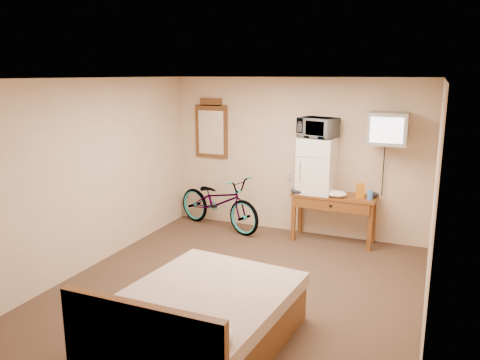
# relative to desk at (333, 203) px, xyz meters

# --- Properties ---
(room) EXTENTS (4.60, 4.64, 2.50)m
(room) POSITION_rel_desk_xyz_m (-0.71, -2.00, 0.63)
(room) COLOR #3C2E1E
(room) RESTS_ON ground
(desk) EXTENTS (1.27, 0.52, 0.75)m
(desk) POSITION_rel_desk_xyz_m (0.00, 0.00, 0.00)
(desk) COLOR brown
(desk) RESTS_ON floor
(mini_fridge) EXTENTS (0.53, 0.52, 0.85)m
(mini_fridge) POSITION_rel_desk_xyz_m (-0.29, 0.05, 0.56)
(mini_fridge) COLOR white
(mini_fridge) RESTS_ON desk
(microwave) EXTENTS (0.64, 0.53, 0.31)m
(microwave) POSITION_rel_desk_xyz_m (-0.29, 0.05, 1.14)
(microwave) COLOR white
(microwave) RESTS_ON mini_fridge
(snack_bag) EXTENTS (0.13, 0.10, 0.23)m
(snack_bag) POSITION_rel_desk_xyz_m (0.39, -0.02, 0.24)
(snack_bag) COLOR orange
(snack_bag) RESTS_ON desk
(blue_cup) EXTENTS (0.08, 0.08, 0.14)m
(blue_cup) POSITION_rel_desk_xyz_m (0.54, -0.05, 0.20)
(blue_cup) COLOR #4076DA
(blue_cup) RESTS_ON desk
(cloth_cream) EXTENTS (0.32, 0.24, 0.10)m
(cloth_cream) POSITION_rel_desk_xyz_m (0.06, -0.09, 0.18)
(cloth_cream) COLOR white
(cloth_cream) RESTS_ON desk
(cloth_dark_a) EXTENTS (0.23, 0.17, 0.09)m
(cloth_dark_a) POSITION_rel_desk_xyz_m (-0.53, -0.13, 0.17)
(cloth_dark_a) COLOR black
(cloth_dark_a) RESTS_ON desk
(cloth_dark_b) EXTENTS (0.17, 0.14, 0.08)m
(cloth_dark_b) POSITION_rel_desk_xyz_m (0.57, 0.11, 0.17)
(cloth_dark_b) COLOR black
(cloth_dark_b) RESTS_ON desk
(crt_television) EXTENTS (0.53, 0.60, 0.46)m
(crt_television) POSITION_rel_desk_xyz_m (0.72, 0.02, 1.17)
(crt_television) COLOR black
(crt_television) RESTS_ON room
(wall_mirror) EXTENTS (0.59, 0.04, 1.01)m
(wall_mirror) POSITION_rel_desk_xyz_m (-2.19, 0.27, 1.01)
(wall_mirror) COLOR brown
(wall_mirror) RESTS_ON room
(bicycle) EXTENTS (1.84, 1.12, 0.91)m
(bicycle) POSITION_rel_desk_xyz_m (-1.91, -0.06, -0.17)
(bicycle) COLOR black
(bicycle) RESTS_ON floor
(bed) EXTENTS (1.63, 2.06, 0.90)m
(bed) POSITION_rel_desk_xyz_m (-0.56, -3.38, -0.32)
(bed) COLOR brown
(bed) RESTS_ON floor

